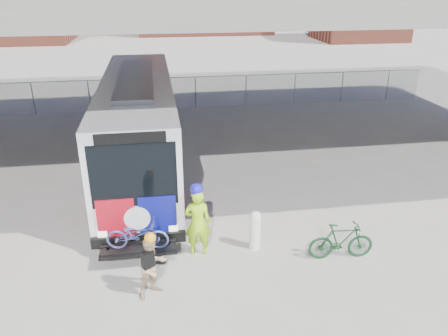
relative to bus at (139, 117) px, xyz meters
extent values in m
plane|color=#9E9991|center=(2.00, -3.50, -2.11)|extent=(160.00, 160.00, 0.00)
cube|color=silver|center=(0.00, -0.03, -0.16)|extent=(2.55, 12.00, 3.20)
cube|color=black|center=(0.00, 0.47, 0.48)|extent=(2.61, 11.00, 1.28)
cube|color=black|center=(0.00, -5.98, 0.22)|extent=(2.24, 0.12, 1.76)
cube|color=black|center=(0.00, -5.98, 1.25)|extent=(1.78, 0.12, 0.30)
cube|color=black|center=(0.00, -6.08, -1.66)|extent=(2.55, 0.20, 0.30)
cube|color=#A30C1B|center=(-0.55, -6.05, -1.01)|extent=(1.00, 0.08, 1.20)
cube|color=navy|center=(0.55, -6.05, -1.01)|extent=(1.00, 0.08, 1.20)
cylinder|color=silver|center=(0.00, -6.07, -1.01)|extent=(0.70, 0.06, 0.70)
cube|color=gray|center=(0.00, -0.03, 1.51)|extent=(1.28, 7.20, 0.14)
cube|color=black|center=(0.00, -6.58, -1.66)|extent=(2.00, 0.70, 0.06)
cylinder|color=black|center=(-1.16, -4.43, -1.61)|extent=(0.30, 1.00, 1.00)
cylinder|color=black|center=(1.15, -4.43, -1.61)|extent=(0.30, 1.00, 1.00)
cylinder|color=black|center=(-1.16, 4.17, -1.61)|extent=(0.30, 1.00, 1.00)
cylinder|color=black|center=(1.15, 4.17, -1.61)|extent=(0.30, 1.00, 1.00)
cube|color=#A30C1B|center=(-1.31, -3.83, -0.81)|extent=(0.06, 2.60, 1.70)
cube|color=navy|center=(-1.31, -2.23, -0.81)|extent=(0.06, 1.40, 1.70)
cube|color=#A30C1B|center=(1.30, -3.83, -0.81)|extent=(0.06, 2.60, 1.70)
cube|color=navy|center=(1.30, -2.23, -0.81)|extent=(0.06, 1.40, 1.70)
imported|color=#445295|center=(0.00, -6.58, -1.20)|extent=(1.69, 0.80, 0.86)
cylinder|color=gray|center=(-6.00, 8.50, -1.21)|extent=(0.06, 0.06, 1.80)
cylinder|color=gray|center=(-2.00, 8.50, -1.21)|extent=(0.06, 0.06, 1.80)
cylinder|color=gray|center=(2.00, 8.50, -1.21)|extent=(0.06, 0.06, 1.80)
cylinder|color=gray|center=(6.00, 8.50, -1.21)|extent=(0.06, 0.06, 1.80)
cylinder|color=gray|center=(10.00, 8.50, -1.21)|extent=(0.06, 0.06, 1.80)
cylinder|color=gray|center=(14.00, 8.50, -1.21)|extent=(0.06, 0.06, 1.80)
plane|color=gray|center=(2.00, 8.50, -1.21)|extent=(30.00, 0.00, 30.00)
cube|color=gray|center=(2.00, 8.50, -0.29)|extent=(30.00, 0.05, 0.04)
cube|color=brown|center=(26.00, 36.50, 1.89)|extent=(10.00, 8.00, 8.00)
cylinder|color=silver|center=(3.20, -6.33, -1.60)|extent=(0.31, 0.31, 1.02)
sphere|color=silver|center=(3.20, -6.33, -1.09)|extent=(0.31, 0.31, 0.31)
imported|color=#9FE317|center=(1.60, -6.33, -1.14)|extent=(0.74, 0.52, 1.94)
sphere|color=#1917C7|center=(1.60, -6.33, -0.15)|extent=(0.34, 0.34, 0.34)
imported|color=tan|center=(0.37, -7.86, -1.33)|extent=(0.95, 0.91, 1.55)
sphere|color=#F6A519|center=(0.37, -7.86, -0.53)|extent=(0.27, 0.27, 0.27)
cube|color=black|center=(0.28, -8.03, -1.00)|extent=(0.32, 0.29, 0.40)
imported|color=#133E1F|center=(5.37, -7.17, -1.58)|extent=(1.81, 0.63, 1.07)
camera|label=1|loc=(0.70, -16.50, 4.88)|focal=35.00mm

